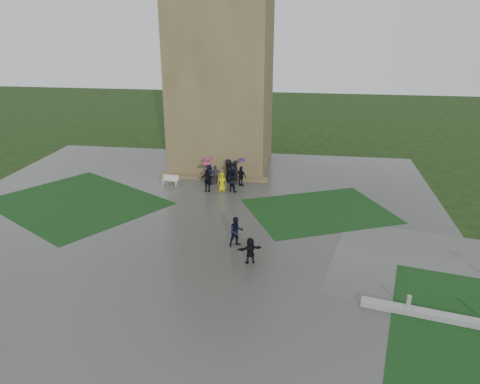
# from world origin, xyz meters

# --- Properties ---
(ground) EXTENTS (120.00, 120.00, 0.00)m
(ground) POSITION_xyz_m (0.00, 0.00, 0.00)
(ground) COLOR black
(plaza) EXTENTS (34.00, 34.00, 0.02)m
(plaza) POSITION_xyz_m (0.00, 2.00, 0.01)
(plaza) COLOR #3C3B39
(plaza) RESTS_ON ground
(lawn_inset_left) EXTENTS (14.10, 13.46, 0.01)m
(lawn_inset_left) POSITION_xyz_m (-8.50, 4.00, 0.03)
(lawn_inset_left) COLOR black
(lawn_inset_left) RESTS_ON plaza
(lawn_inset_right) EXTENTS (11.12, 10.15, 0.01)m
(lawn_inset_right) POSITION_xyz_m (8.50, 5.00, 0.03)
(lawn_inset_right) COLOR black
(lawn_inset_right) RESTS_ON plaza
(tower) EXTENTS (8.00, 8.00, 18.00)m
(tower) POSITION_xyz_m (0.00, 15.00, 9.00)
(tower) COLOR brown
(tower) RESTS_ON ground
(tower_plinth) EXTENTS (9.00, 0.80, 0.22)m
(tower_plinth) POSITION_xyz_m (0.00, 10.60, 0.13)
(tower_plinth) COLOR brown
(tower_plinth) RESTS_ON plaza
(bench) EXTENTS (1.35, 0.55, 0.76)m
(bench) POSITION_xyz_m (-3.03, 8.74, 0.41)
(bench) COLOR silver
(bench) RESTS_ON plaza
(visitor_cluster) EXTENTS (3.62, 3.31, 2.39)m
(visitor_cluster) POSITION_xyz_m (1.10, 8.87, 1.06)
(visitor_cluster) COLOR black
(visitor_cluster) RESTS_ON plaza
(pedestrian_mid) EXTENTS (0.98, 0.84, 1.75)m
(pedestrian_mid) POSITION_xyz_m (3.75, -0.92, 0.89)
(pedestrian_mid) COLOR black
(pedestrian_mid) RESTS_ON plaza
(pedestrian_near) EXTENTS (1.42, 0.98, 1.45)m
(pedestrian_near) POSITION_xyz_m (4.79, -2.82, 0.74)
(pedestrian_near) COLOR black
(pedestrian_near) RESTS_ON plaza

